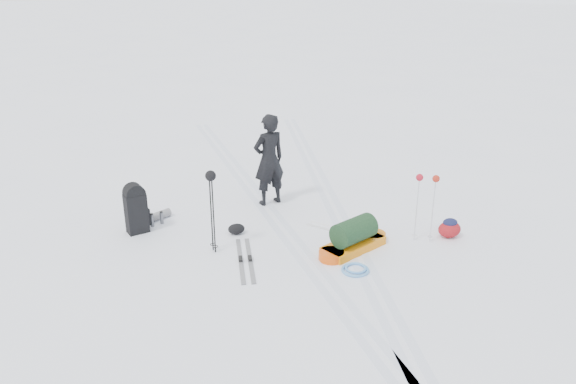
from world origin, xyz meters
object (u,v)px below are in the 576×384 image
(pulk_sled, at_px, (354,238))
(expedition_rucksack, at_px, (139,209))
(ski_poles_black, at_px, (211,186))
(skier, at_px, (269,160))

(pulk_sled, xyz_separation_m, expedition_rucksack, (-3.73, 1.84, 0.23))
(pulk_sled, distance_m, ski_poles_black, 2.73)
(skier, relative_size, ski_poles_black, 1.29)
(pulk_sled, height_order, expedition_rucksack, expedition_rucksack)
(skier, distance_m, pulk_sled, 2.83)
(skier, bearing_deg, ski_poles_black, 34.94)
(ski_poles_black, bearing_deg, pulk_sled, 4.51)
(skier, xyz_separation_m, pulk_sled, (0.97, -2.54, -0.76))
(skier, bearing_deg, expedition_rucksack, -3.46)
(pulk_sled, xyz_separation_m, ski_poles_black, (-2.45, 0.60, 1.04))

